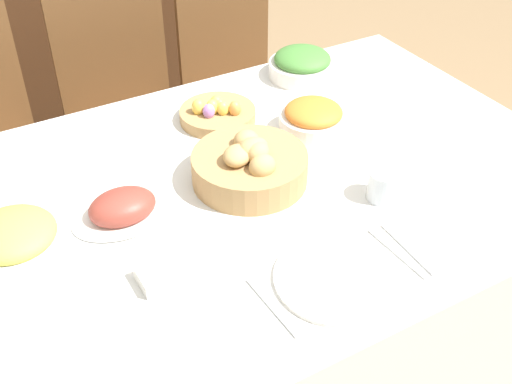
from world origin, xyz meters
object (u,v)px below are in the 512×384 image
carrot_bowl (313,119)px  fork (272,307)px  dinner_plate (337,278)px  knife (397,253)px  chair_far_center (127,110)px  green_salad_bowl (302,64)px  chair_far_right (241,80)px  ham_platter (123,209)px  bread_basket (250,166)px  pineapple_bowl (15,242)px  butter_dish (168,272)px  sideboard (22,61)px  egg_basket (217,113)px  drinking_cup (384,185)px  spoon (407,249)px

carrot_bowl → fork: carrot_bowl is taller
dinner_plate → knife: 0.16m
chair_far_center → green_salad_bowl: 0.72m
chair_far_right → ham_platter: size_ratio=3.99×
dinner_plate → chair_far_right: bearing=70.0°
knife → bread_basket: bearing=108.2°
carrot_bowl → pineapple_bowl: pineapple_bowl is taller
ham_platter → butter_dish: (0.01, -0.24, -0.01)m
butter_dish → sideboard: bearing=88.0°
ham_platter → chair_far_center: bearing=70.8°
chair_far_right → egg_basket: 0.77m
egg_basket → dinner_plate: egg_basket is taller
chair_far_right → green_salad_bowl: chair_far_right is taller
green_salad_bowl → fork: size_ratio=1.16×
green_salad_bowl → carrot_bowl: same height
dinner_plate → ham_platter: bearing=127.1°
bread_basket → green_salad_bowl: bearing=44.4°
pineapple_bowl → dinner_plate: size_ratio=0.81×
fork → butter_dish: butter_dish is taller
chair_far_right → drinking_cup: (-0.21, -1.12, 0.28)m
bread_basket → ham_platter: 0.33m
carrot_bowl → drinking_cup: 0.34m
green_salad_bowl → knife: size_ratio=1.16×
egg_basket → ham_platter: size_ratio=0.89×
knife → dinner_plate: bearing=177.5°
chair_far_right → spoon: 1.35m
chair_far_center → ham_platter: 0.97m
sideboard → bread_basket: 1.66m
bread_basket → dinner_plate: size_ratio=1.08×
ham_platter → knife: bearing=-41.3°
knife → butter_dish: size_ratio=1.46×
ham_platter → drinking_cup: drinking_cup is taller
sideboard → spoon: sideboard is taller
green_salad_bowl → spoon: 0.85m
egg_basket → butter_dish: egg_basket is taller
sideboard → spoon: 2.07m
drinking_cup → bread_basket: bearing=138.5°
carrot_bowl → spoon: size_ratio=1.03×
carrot_bowl → drinking_cup: bearing=-93.0°
egg_basket → carrot_bowl: bearing=-42.3°
spoon → ham_platter: bearing=142.9°
green_salad_bowl → knife: green_salad_bowl is taller
drinking_cup → butter_dish: size_ratio=0.64×
egg_basket → drinking_cup: egg_basket is taller
chair_far_right → ham_platter: chair_far_right is taller
pineapple_bowl → egg_basket: bearing=25.3°
bread_basket → butter_dish: bearing=-145.9°
sideboard → bread_basket: (0.26, -1.60, 0.33)m
chair_far_center → drinking_cup: size_ratio=12.21×
chair_far_right → butter_dish: chair_far_right is taller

